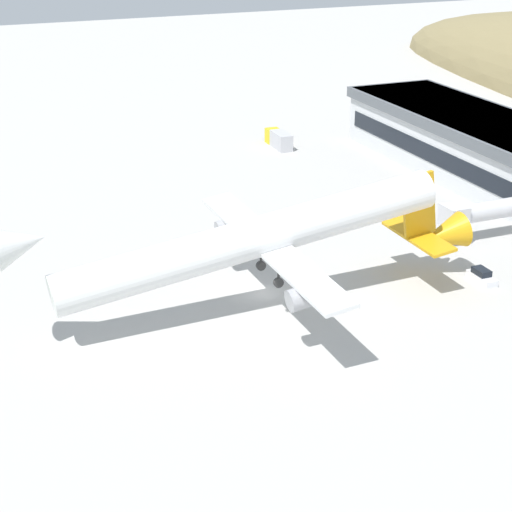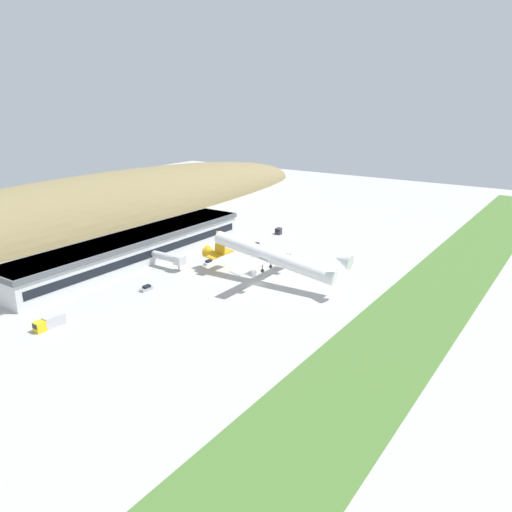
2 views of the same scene
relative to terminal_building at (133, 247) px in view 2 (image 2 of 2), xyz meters
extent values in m
plane|color=#B7B5AF|center=(6.12, -49.40, -5.57)|extent=(462.85, 462.85, 0.00)
cube|color=#4C7533|center=(6.12, -98.17, -5.53)|extent=(416.56, 25.72, 0.08)
ellipsoid|color=olive|center=(33.16, 65.40, -5.57)|extent=(348.77, 56.98, 43.11)
cube|color=silver|center=(0.00, 0.02, -0.66)|extent=(99.31, 16.34, 9.82)
cube|color=#565B60|center=(0.00, 0.02, 3.37)|extent=(100.51, 17.54, 1.77)
cube|color=black|center=(0.00, -8.20, -1.15)|extent=(95.34, 0.16, 2.75)
cylinder|color=silver|center=(1.87, -14.30, -1.57)|extent=(2.60, 12.30, 2.60)
cube|color=silver|center=(1.87, -20.45, -1.57)|extent=(3.38, 2.86, 2.86)
cylinder|color=slate|center=(1.87, -19.95, -3.57)|extent=(0.36, 0.36, 4.00)
cylinder|color=white|center=(10.23, -52.50, 3.29)|extent=(4.44, 43.70, 10.23)
cone|color=white|center=(10.23, -76.47, 6.53)|extent=(4.35, 5.42, 4.96)
cone|color=orange|center=(10.23, -28.09, -0.01)|extent=(4.35, 6.30, 5.08)
cube|color=orange|center=(10.23, -31.60, 4.25)|extent=(0.50, 4.97, 8.04)
cube|color=orange|center=(10.23, -31.38, 0.43)|extent=(11.54, 3.13, 0.77)
cube|color=white|center=(10.23, -50.34, 2.22)|extent=(34.12, 3.63, 0.93)
cylinder|color=#9E9EA3|center=(-0.01, -50.88, 0.74)|extent=(2.30, 3.88, 2.76)
cylinder|color=#9E9EA3|center=(20.47, -50.88, 0.74)|extent=(2.30, 3.88, 2.76)
cylinder|color=#2D2D2D|center=(7.79, -50.34, -0.10)|extent=(0.28, 0.28, 2.20)
cylinder|color=#2D2D2D|center=(7.79, -50.34, -1.20)|extent=(0.45, 1.10, 1.10)
cylinder|color=#2D2D2D|center=(12.67, -50.34, -0.10)|extent=(0.28, 0.28, 2.20)
cylinder|color=#2D2D2D|center=(12.67, -50.34, -1.20)|extent=(0.45, 1.10, 1.10)
cylinder|color=#2D2D2D|center=(10.23, -67.58, 2.34)|extent=(0.22, 0.22, 1.98)
cylinder|color=#2D2D2D|center=(10.23, -67.58, 1.35)|extent=(0.30, 0.83, 0.82)
cube|color=silver|center=(13.25, -23.89, -5.12)|extent=(4.22, 1.69, 0.89)
cube|color=black|center=(13.04, -23.89, -4.31)|extent=(2.33, 1.43, 0.73)
cube|color=#999EA3|center=(40.23, -25.69, -5.10)|extent=(4.00, 1.82, 0.92)
cube|color=black|center=(40.43, -25.69, -4.26)|extent=(2.21, 1.52, 0.76)
cube|color=#999EA3|center=(-17.20, -24.05, -5.13)|extent=(4.22, 1.92, 0.88)
cube|color=black|center=(-16.99, -24.06, -4.33)|extent=(2.34, 1.59, 0.72)
cube|color=gold|center=(-52.44, -22.66, -4.23)|extent=(2.69, 2.48, 2.68)
cube|color=black|center=(-53.78, -22.61, -3.75)|extent=(0.15, 2.03, 1.18)
cube|color=#B7B7BC|center=(-48.37, -22.79, -4.09)|extent=(5.62, 2.57, 2.95)
cube|color=#333338|center=(61.70, -22.75, -4.27)|extent=(2.11, 2.62, 2.59)
cube|color=black|center=(60.66, -22.72, -3.81)|extent=(0.15, 2.18, 1.14)
cube|color=silver|center=(64.87, -22.84, -4.07)|extent=(4.39, 2.69, 2.99)
cube|color=orange|center=(48.00, -36.25, -5.55)|extent=(0.52, 0.52, 0.03)
cone|color=orange|center=(48.00, -36.25, -5.26)|extent=(0.40, 0.40, 0.55)
camera|label=1|loc=(88.87, -84.41, 37.75)|focal=60.00mm
camera|label=2|loc=(-116.04, -132.85, 51.32)|focal=35.00mm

